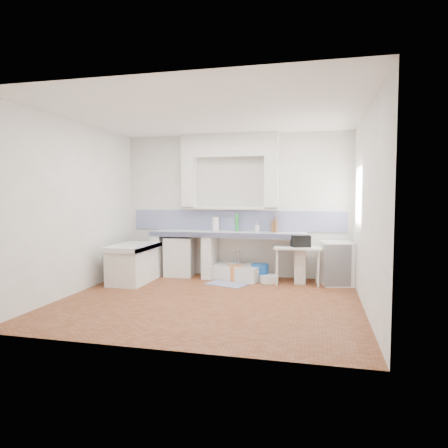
% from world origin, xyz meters
% --- Properties ---
extents(floor, '(4.50, 4.50, 0.00)m').
position_xyz_m(floor, '(0.00, 0.00, 0.00)').
color(floor, brown).
rests_on(floor, ground).
extents(ceiling, '(4.50, 4.50, 0.00)m').
position_xyz_m(ceiling, '(0.00, 0.00, 2.80)').
color(ceiling, white).
rests_on(ceiling, ground).
extents(wall_back, '(4.50, 0.00, 4.50)m').
position_xyz_m(wall_back, '(0.00, 2.00, 1.40)').
color(wall_back, white).
rests_on(wall_back, ground).
extents(wall_front, '(4.50, 0.00, 4.50)m').
position_xyz_m(wall_front, '(0.00, -2.00, 1.40)').
color(wall_front, white).
rests_on(wall_front, ground).
extents(wall_left, '(0.00, 4.50, 4.50)m').
position_xyz_m(wall_left, '(-2.25, 0.00, 1.40)').
color(wall_left, white).
rests_on(wall_left, ground).
extents(wall_right, '(0.00, 4.50, 4.50)m').
position_xyz_m(wall_right, '(2.25, 0.00, 1.40)').
color(wall_right, white).
rests_on(wall_right, ground).
extents(alcove_mass, '(1.90, 0.25, 0.45)m').
position_xyz_m(alcove_mass, '(-0.10, 1.88, 2.58)').
color(alcove_mass, white).
rests_on(alcove_mass, ground).
extents(window_frame, '(0.35, 0.86, 1.06)m').
position_xyz_m(window_frame, '(2.42, 1.20, 1.60)').
color(window_frame, '#371F11').
rests_on(window_frame, ground).
extents(lace_valance, '(0.01, 0.84, 0.24)m').
position_xyz_m(lace_valance, '(2.28, 1.20, 1.98)').
color(lace_valance, white).
rests_on(lace_valance, ground).
extents(counter_slab, '(3.00, 0.60, 0.08)m').
position_xyz_m(counter_slab, '(-0.10, 1.70, 0.86)').
color(counter_slab, white).
rests_on(counter_slab, ground).
extents(counter_lip, '(3.00, 0.04, 0.10)m').
position_xyz_m(counter_lip, '(-0.10, 1.42, 0.86)').
color(counter_lip, navy).
rests_on(counter_lip, ground).
extents(counter_pier_left, '(0.20, 0.55, 0.82)m').
position_xyz_m(counter_pier_left, '(-1.50, 1.70, 0.41)').
color(counter_pier_left, white).
rests_on(counter_pier_left, ground).
extents(counter_pier_mid, '(0.20, 0.55, 0.82)m').
position_xyz_m(counter_pier_mid, '(-0.45, 1.70, 0.41)').
color(counter_pier_mid, white).
rests_on(counter_pier_mid, ground).
extents(counter_pier_right, '(0.20, 0.55, 0.82)m').
position_xyz_m(counter_pier_right, '(1.30, 1.70, 0.41)').
color(counter_pier_right, white).
rests_on(counter_pier_right, ground).
extents(peninsula_top, '(0.70, 1.10, 0.08)m').
position_xyz_m(peninsula_top, '(-1.70, 0.90, 0.66)').
color(peninsula_top, white).
rests_on(peninsula_top, ground).
extents(peninsula_base, '(0.60, 1.00, 0.62)m').
position_xyz_m(peninsula_base, '(-1.70, 0.90, 0.31)').
color(peninsula_base, white).
rests_on(peninsula_base, ground).
extents(peninsula_lip, '(0.04, 1.10, 0.10)m').
position_xyz_m(peninsula_lip, '(-1.37, 0.90, 0.66)').
color(peninsula_lip, navy).
rests_on(peninsula_lip, ground).
extents(backsplash, '(4.27, 0.03, 0.40)m').
position_xyz_m(backsplash, '(0.00, 1.99, 1.10)').
color(backsplash, navy).
rests_on(backsplash, ground).
extents(stove, '(0.59, 0.57, 0.77)m').
position_xyz_m(stove, '(-1.07, 1.71, 0.38)').
color(stove, white).
rests_on(stove, ground).
extents(sink, '(1.14, 0.83, 0.24)m').
position_xyz_m(sink, '(0.09, 1.65, 0.12)').
color(sink, white).
rests_on(sink, ground).
extents(side_table, '(0.85, 0.51, 0.04)m').
position_xyz_m(side_table, '(1.25, 1.44, 0.34)').
color(side_table, white).
rests_on(side_table, ground).
extents(fridge, '(0.60, 0.60, 0.78)m').
position_xyz_m(fridge, '(1.94, 1.56, 0.39)').
color(fridge, white).
rests_on(fridge, ground).
extents(bucket_red, '(0.32, 0.32, 0.25)m').
position_xyz_m(bucket_red, '(-0.14, 1.59, 0.12)').
color(bucket_red, '#B93018').
rests_on(bucket_red, ground).
extents(bucket_orange, '(0.37, 0.37, 0.28)m').
position_xyz_m(bucket_orange, '(0.11, 1.51, 0.14)').
color(bucket_orange, orange).
rests_on(bucket_orange, ground).
extents(bucket_blue, '(0.38, 0.38, 0.31)m').
position_xyz_m(bucket_blue, '(0.55, 1.62, 0.15)').
color(bucket_blue, blue).
rests_on(bucket_blue, ground).
extents(basin_white, '(0.43, 0.43, 0.13)m').
position_xyz_m(basin_white, '(0.74, 1.46, 0.07)').
color(basin_white, white).
rests_on(basin_white, ground).
extents(water_bottle_a, '(0.11, 0.11, 0.32)m').
position_xyz_m(water_bottle_a, '(0.02, 1.85, 0.16)').
color(water_bottle_a, silver).
rests_on(water_bottle_a, ground).
extents(water_bottle_b, '(0.09, 0.09, 0.31)m').
position_xyz_m(water_bottle_b, '(0.30, 1.85, 0.15)').
color(water_bottle_b, silver).
rests_on(water_bottle_b, ground).
extents(black_bag, '(0.37, 0.28, 0.21)m').
position_xyz_m(black_bag, '(1.31, 1.41, 0.79)').
color(black_bag, black).
rests_on(black_bag, side_table).
extents(green_bottle_a, '(0.08, 0.08, 0.35)m').
position_xyz_m(green_bottle_a, '(0.06, 1.85, 1.07)').
color(green_bottle_a, '#247D34').
rests_on(green_bottle_a, counter_slab).
extents(green_bottle_b, '(0.08, 0.08, 0.29)m').
position_xyz_m(green_bottle_b, '(0.05, 1.85, 1.04)').
color(green_bottle_b, '#247D34').
rests_on(green_bottle_b, counter_slab).
extents(knife_block, '(0.13, 0.12, 0.21)m').
position_xyz_m(knife_block, '(0.79, 1.85, 1.01)').
color(knife_block, olive).
rests_on(knife_block, counter_slab).
extents(cutting_board, '(0.06, 0.22, 0.30)m').
position_xyz_m(cutting_board, '(0.81, 1.85, 1.05)').
color(cutting_board, olive).
rests_on(cutting_board, counter_slab).
extents(paper_towel, '(0.17, 0.17, 0.27)m').
position_xyz_m(paper_towel, '(-0.37, 1.85, 1.03)').
color(paper_towel, white).
rests_on(paper_towel, counter_slab).
extents(soap_bottle, '(0.10, 0.10, 0.17)m').
position_xyz_m(soap_bottle, '(0.46, 1.85, 0.99)').
color(soap_bottle, white).
rests_on(soap_bottle, counter_slab).
extents(rug, '(0.79, 0.62, 0.01)m').
position_xyz_m(rug, '(0.02, 1.14, 0.01)').
color(rug, '#3D4188').
rests_on(rug, ground).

